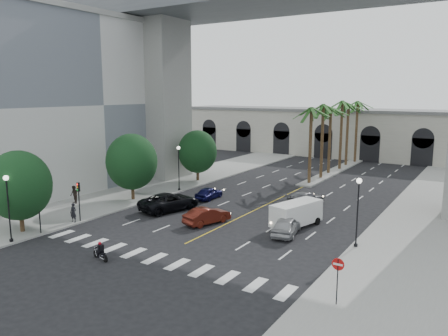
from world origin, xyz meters
TOP-DOWN VIEW (x-y plane):
  - ground at (0.00, 0.00)m, footprint 140.00×140.00m
  - sidewalk_left at (-15.00, 15.00)m, footprint 8.00×100.00m
  - sidewalk_right at (15.00, 15.00)m, footprint 8.00×100.00m
  - median at (0.00, 38.00)m, footprint 2.00×24.00m
  - building_left at (-27.00, 12.00)m, footprint 16.50×32.50m
  - pier_building at (0.00, 55.00)m, footprint 71.00×10.50m
  - bridge at (3.42, 22.00)m, footprint 75.00×13.00m
  - palm_a at (0.00, 28.00)m, footprint 3.20×3.20m
  - palm_b at (0.10, 32.00)m, footprint 3.20×3.20m
  - palm_c at (-0.20, 36.00)m, footprint 3.20×3.20m
  - palm_d at (0.15, 40.00)m, footprint 3.20×3.20m
  - palm_e at (-0.10, 44.00)m, footprint 3.20×3.20m
  - palm_f at (0.20, 48.00)m, footprint 3.20×3.20m
  - street_tree_near at (-13.00, -3.00)m, footprint 5.20×5.20m
  - street_tree_mid at (-13.00, 10.00)m, footprint 5.44×5.44m
  - street_tree_far at (-13.00, 22.00)m, footprint 5.04×5.04m
  - lamp_post_left_near at (-11.40, -5.00)m, footprint 0.40×0.40m
  - lamp_post_left_far at (-11.40, 16.00)m, footprint 0.40×0.40m
  - lamp_post_right at (11.40, 8.00)m, footprint 0.40×0.40m
  - traffic_signal_near at (-11.30, -2.50)m, footprint 0.25×0.18m
  - traffic_signal_far at (-11.30, 1.50)m, footprint 0.25×0.18m
  - motorcycle_rider at (-2.97, -3.70)m, footprint 1.80×0.60m
  - car_a at (5.69, 8.22)m, footprint 2.58×4.71m
  - car_b at (-1.50, 7.25)m, footprint 2.75×4.69m
  - car_c at (-7.14, 8.99)m, footprint 4.49×6.75m
  - car_d at (3.41, 18.13)m, footprint 3.20×5.03m
  - car_e at (-6.41, 14.84)m, footprint 1.70×3.94m
  - cargo_van at (5.52, 10.61)m, footprint 3.18×5.38m
  - pedestrian_a at (-11.50, 0.97)m, footprint 0.69×0.52m
  - pedestrian_b at (-16.75, 5.35)m, footprint 1.10×0.98m
  - do_not_enter_sign at (13.00, -1.60)m, footprint 0.68×0.06m

SIDE VIEW (x-z plane):
  - ground at x=0.00m, z-range 0.00..0.00m
  - sidewalk_left at x=-15.00m, z-range 0.00..0.15m
  - sidewalk_right at x=15.00m, z-range 0.00..0.15m
  - median at x=0.00m, z-range 0.00..0.20m
  - motorcycle_rider at x=-2.97m, z-range -0.06..1.25m
  - car_e at x=-6.41m, z-range 0.00..1.33m
  - car_d at x=3.41m, z-range 0.00..1.36m
  - car_b at x=-1.50m, z-range 0.00..1.46m
  - car_a at x=5.69m, z-range 0.00..1.52m
  - car_c at x=-7.14m, z-range 0.00..1.72m
  - pedestrian_a at x=-11.50m, z-range 0.15..1.86m
  - pedestrian_b at x=-16.75m, z-range 0.15..2.03m
  - cargo_van at x=5.52m, z-range 0.12..2.28m
  - do_not_enter_sign at x=13.00m, z-range 0.63..3.41m
  - traffic_signal_near at x=-11.30m, z-range 0.69..4.34m
  - traffic_signal_far at x=-11.30m, z-range 0.69..4.34m
  - lamp_post_left_near at x=-11.40m, z-range 0.55..5.90m
  - lamp_post_left_far at x=-11.40m, z-range 0.55..5.90m
  - lamp_post_right at x=11.40m, z-range 0.55..5.90m
  - street_tree_far at x=-13.00m, z-range 0.56..7.24m
  - street_tree_near at x=-13.00m, z-range 0.58..7.47m
  - street_tree_mid at x=-13.00m, z-range 0.61..7.81m
  - pier_building at x=0.00m, z-range 0.02..8.52m
  - palm_c at x=-0.20m, z-range 3.86..13.96m
  - palm_a at x=0.00m, z-range 3.95..14.25m
  - palm_e at x=-0.10m, z-range 3.99..14.39m
  - palm_b at x=0.10m, z-range 4.07..14.67m
  - palm_f at x=0.20m, z-range 4.11..14.81m
  - palm_d at x=0.15m, z-range 4.20..15.10m
  - building_left at x=-27.00m, z-range 0.01..20.61m
  - bridge at x=3.42m, z-range 5.51..31.51m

